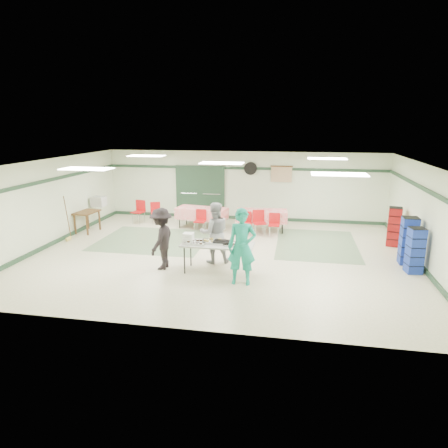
% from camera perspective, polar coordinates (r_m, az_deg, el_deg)
% --- Properties ---
extents(floor, '(11.00, 11.00, 0.00)m').
position_cam_1_polar(floor, '(11.87, -0.30, -4.29)').
color(floor, beige).
rests_on(floor, ground).
extents(ceiling, '(11.00, 11.00, 0.00)m').
position_cam_1_polar(ceiling, '(11.30, -0.32, 8.80)').
color(ceiling, white).
rests_on(ceiling, wall_back).
extents(wall_back, '(11.00, 0.00, 11.00)m').
position_cam_1_polar(wall_back, '(15.88, 2.72, 5.46)').
color(wall_back, beige).
rests_on(wall_back, floor).
extents(wall_front, '(11.00, 0.00, 11.00)m').
position_cam_1_polar(wall_front, '(7.29, -6.91, -5.28)').
color(wall_front, beige).
rests_on(wall_front, floor).
extents(wall_left, '(0.00, 9.00, 9.00)m').
position_cam_1_polar(wall_left, '(13.63, -23.71, 2.80)').
color(wall_left, beige).
rests_on(wall_left, floor).
extents(wall_right, '(0.00, 9.00, 9.00)m').
position_cam_1_polar(wall_right, '(11.82, 26.91, 0.85)').
color(wall_right, beige).
rests_on(wall_right, floor).
extents(trim_back, '(11.00, 0.06, 0.10)m').
position_cam_1_polar(trim_back, '(15.76, 2.73, 7.96)').
color(trim_back, '#213C29').
rests_on(trim_back, wall_back).
extents(baseboard_back, '(11.00, 0.06, 0.12)m').
position_cam_1_polar(baseboard_back, '(16.10, 2.65, 0.91)').
color(baseboard_back, '#213C29').
rests_on(baseboard_back, floor).
extents(trim_left, '(0.06, 9.00, 0.10)m').
position_cam_1_polar(trim_left, '(13.50, -23.90, 5.71)').
color(trim_left, '#213C29').
rests_on(trim_left, wall_back).
extents(baseboard_left, '(0.06, 9.00, 0.12)m').
position_cam_1_polar(baseboard_left, '(13.90, -23.08, -2.42)').
color(baseboard_left, '#213C29').
rests_on(baseboard_left, floor).
extents(trim_right, '(0.06, 9.00, 0.10)m').
position_cam_1_polar(trim_right, '(11.69, 27.15, 4.20)').
color(trim_right, '#213C29').
rests_on(trim_right, wall_back).
extents(baseboard_right, '(0.06, 9.00, 0.12)m').
position_cam_1_polar(baseboard_right, '(12.14, 26.09, -5.07)').
color(baseboard_right, '#213C29').
rests_on(baseboard_right, floor).
extents(green_patch_a, '(3.50, 3.00, 0.01)m').
position_cam_1_polar(green_patch_a, '(13.44, -10.04, -2.27)').
color(green_patch_a, gray).
rests_on(green_patch_a, floor).
extents(green_patch_b, '(2.50, 3.50, 0.01)m').
position_cam_1_polar(green_patch_b, '(13.13, 13.06, -2.82)').
color(green_patch_b, gray).
rests_on(green_patch_b, floor).
extents(double_door_left, '(0.90, 0.06, 2.10)m').
position_cam_1_polar(double_door_left, '(16.31, -5.03, 4.59)').
color(double_door_left, gray).
rests_on(double_door_left, floor).
extents(double_door_right, '(0.90, 0.06, 2.10)m').
position_cam_1_polar(double_door_right, '(16.08, -1.75, 4.50)').
color(double_door_right, gray).
rests_on(double_door_right, floor).
extents(door_frame, '(2.00, 0.03, 2.15)m').
position_cam_1_polar(door_frame, '(16.17, -3.44, 4.54)').
color(door_frame, '#213C29').
rests_on(door_frame, floor).
extents(wall_fan, '(0.50, 0.10, 0.50)m').
position_cam_1_polar(wall_fan, '(15.69, 3.81, 7.92)').
color(wall_fan, black).
rests_on(wall_fan, wall_back).
extents(scroll_banner, '(0.80, 0.02, 0.60)m').
position_cam_1_polar(scroll_banner, '(15.62, 8.21, 7.04)').
color(scroll_banner, tan).
rests_on(scroll_banner, wall_back).
extents(serving_table, '(1.86, 0.77, 0.76)m').
position_cam_1_polar(serving_table, '(10.27, -0.94, -3.08)').
color(serving_table, '#9E9E99').
rests_on(serving_table, floor).
extents(sheet_tray_right, '(0.56, 0.43, 0.02)m').
position_cam_1_polar(sheet_tray_right, '(10.14, 1.73, -2.97)').
color(sheet_tray_right, silver).
rests_on(sheet_tray_right, serving_table).
extents(sheet_tray_mid, '(0.62, 0.48, 0.02)m').
position_cam_1_polar(sheet_tray_mid, '(10.37, -1.61, -2.58)').
color(sheet_tray_mid, silver).
rests_on(sheet_tray_mid, serving_table).
extents(sheet_tray_left, '(0.56, 0.43, 0.02)m').
position_cam_1_polar(sheet_tray_left, '(10.32, -4.12, -2.70)').
color(sheet_tray_left, silver).
rests_on(sheet_tray_left, serving_table).
extents(baking_pan, '(0.46, 0.29, 0.08)m').
position_cam_1_polar(baking_pan, '(10.24, -0.24, -2.63)').
color(baking_pan, black).
rests_on(baking_pan, serving_table).
extents(foam_box_stack, '(0.26, 0.24, 0.24)m').
position_cam_1_polar(foam_box_stack, '(10.42, -5.12, -1.93)').
color(foam_box_stack, white).
rests_on(foam_box_stack, serving_table).
extents(volunteer_teal, '(0.70, 0.47, 1.85)m').
position_cam_1_polar(volunteer_teal, '(9.46, 2.57, -3.28)').
color(volunteer_teal, '#15937E').
rests_on(volunteer_teal, floor).
extents(volunteer_grey, '(0.98, 0.87, 1.69)m').
position_cam_1_polar(volunteer_grey, '(10.94, -1.36, -1.26)').
color(volunteer_grey, gray).
rests_on(volunteer_grey, floor).
extents(volunteer_dark, '(0.67, 1.09, 1.64)m').
position_cam_1_polar(volunteer_dark, '(10.61, -8.92, -2.09)').
color(volunteer_dark, black).
rests_on(volunteer_dark, floor).
extents(dining_table_a, '(1.83, 0.91, 0.77)m').
position_cam_1_polar(dining_table_a, '(14.28, 5.40, 1.23)').
color(dining_table_a, red).
rests_on(dining_table_a, floor).
extents(dining_table_b, '(1.92, 1.08, 0.77)m').
position_cam_1_polar(dining_table_b, '(14.63, -3.21, 1.58)').
color(dining_table_b, red).
rests_on(dining_table_b, floor).
extents(chair_a, '(0.51, 0.51, 0.87)m').
position_cam_1_polar(chair_a, '(13.74, 5.01, 0.57)').
color(chair_a, red).
rests_on(chair_a, floor).
extents(chair_b, '(0.43, 0.43, 0.80)m').
position_cam_1_polar(chair_b, '(13.79, 3.18, 0.46)').
color(chair_b, red).
rests_on(chair_b, floor).
extents(chair_c, '(0.37, 0.37, 0.79)m').
position_cam_1_polar(chair_c, '(13.71, 7.19, 0.26)').
color(chair_c, red).
rests_on(chair_c, floor).
extents(chair_d, '(0.39, 0.39, 0.82)m').
position_cam_1_polar(chair_d, '(14.08, -3.36, 0.78)').
color(chair_d, red).
rests_on(chair_d, floor).
extents(chair_loose_a, '(0.49, 0.49, 0.80)m').
position_cam_1_polar(chair_loose_a, '(15.64, -9.75, 1.93)').
color(chair_loose_a, red).
rests_on(chair_loose_a, floor).
extents(chair_loose_b, '(0.50, 0.50, 0.89)m').
position_cam_1_polar(chair_loose_b, '(15.67, -12.00, 2.06)').
color(chair_loose_b, red).
rests_on(chair_loose_b, floor).
extents(crate_stack_blue_a, '(0.42, 0.42, 1.21)m').
position_cam_1_polar(crate_stack_blue_a, '(11.33, 25.63, -3.45)').
color(crate_stack_blue_a, '#1A2B9C').
rests_on(crate_stack_blue_a, floor).
extents(crate_stack_red, '(0.45, 0.45, 1.24)m').
position_cam_1_polar(crate_stack_red, '(13.56, 23.12, -0.36)').
color(crate_stack_red, maroon).
rests_on(crate_stack_red, floor).
extents(crate_stack_blue_b, '(0.42, 0.42, 1.32)m').
position_cam_1_polar(crate_stack_blue_b, '(11.95, 24.84, -2.21)').
color(crate_stack_blue_b, '#1A2B9C').
rests_on(crate_stack_blue_b, floor).
extents(printer_table, '(0.68, 0.98, 0.74)m').
position_cam_1_polar(printer_table, '(14.88, -19.01, 1.34)').
color(printer_table, brown).
rests_on(printer_table, floor).
extents(office_printer, '(0.48, 0.43, 0.37)m').
position_cam_1_polar(office_printer, '(15.61, -17.47, 3.10)').
color(office_printer, '#ABAAA6').
rests_on(office_printer, printer_table).
extents(broom, '(0.07, 0.24, 1.47)m').
position_cam_1_polar(broom, '(13.99, -21.46, 0.85)').
color(broom, brown).
rests_on(broom, floor).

